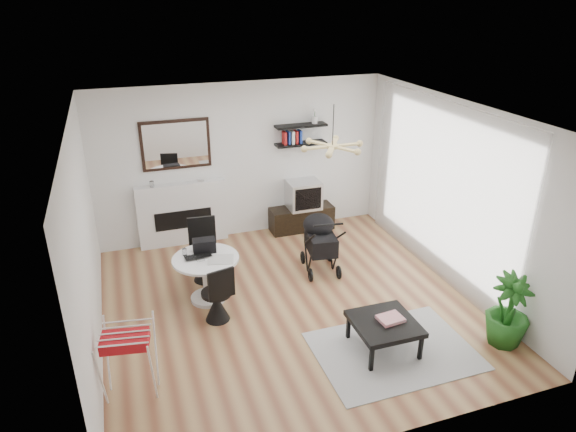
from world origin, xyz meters
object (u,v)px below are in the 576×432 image
object	(u,v)px
potted_plant	(508,311)
drying_rack	(129,362)
tv_console	(302,218)
coffee_table	(385,324)
stroller	(320,244)
dining_table	(207,272)
fireplace	(182,206)
crt_tv	(303,194)

from	to	relation	value
potted_plant	drying_rack	bearing A→B (deg)	172.65
tv_console	drying_rack	distance (m)	4.65
coffee_table	potted_plant	bearing A→B (deg)	-14.29
stroller	drying_rack	bearing A→B (deg)	-138.88
tv_console	stroller	world-z (taller)	stroller
tv_console	potted_plant	world-z (taller)	potted_plant
dining_table	coffee_table	world-z (taller)	dining_table
fireplace	coffee_table	distance (m)	4.15
fireplace	crt_tv	distance (m)	2.15
coffee_table	stroller	bearing A→B (deg)	89.56
crt_tv	stroller	bearing A→B (deg)	-100.25
crt_tv	potted_plant	world-z (taller)	potted_plant
tv_console	coffee_table	distance (m)	3.57
tv_console	crt_tv	distance (m)	0.47
coffee_table	potted_plant	size ratio (longest dim) A/B	0.81
crt_tv	tv_console	bearing A→B (deg)	172.89
dining_table	fireplace	bearing A→B (deg)	91.44
dining_table	tv_console	bearing A→B (deg)	40.57
stroller	dining_table	bearing A→B (deg)	-161.89
drying_rack	potted_plant	distance (m)	4.47
fireplace	drying_rack	xyz separation A→B (m)	(-1.08, -3.50, -0.25)
fireplace	coffee_table	size ratio (longest dim) A/B	2.84
potted_plant	coffee_table	bearing A→B (deg)	165.71
dining_table	drying_rack	xyz separation A→B (m)	(-1.13, -1.59, -0.01)
tv_console	crt_tv	world-z (taller)	crt_tv
stroller	coffee_table	xyz separation A→B (m)	(-0.02, -2.10, -0.07)
crt_tv	dining_table	bearing A→B (deg)	-139.84
drying_rack	potted_plant	xyz separation A→B (m)	(4.43, -0.57, 0.03)
fireplace	drying_rack	world-z (taller)	fireplace
potted_plant	dining_table	bearing A→B (deg)	146.78
stroller	coffee_table	bearing A→B (deg)	-82.06
crt_tv	drying_rack	world-z (taller)	crt_tv
fireplace	stroller	xyz separation A→B (m)	(1.88, -1.60, -0.26)
dining_table	crt_tv	bearing A→B (deg)	40.16
crt_tv	potted_plant	distance (m)	4.12
dining_table	coffee_table	size ratio (longest dim) A/B	1.21
crt_tv	drying_rack	distance (m)	4.67
fireplace	potted_plant	size ratio (longest dim) A/B	2.30
dining_table	drying_rack	world-z (taller)	drying_rack
fireplace	dining_table	size ratio (longest dim) A/B	2.35
stroller	potted_plant	xyz separation A→B (m)	(1.47, -2.48, 0.05)
coffee_table	crt_tv	bearing A→B (deg)	85.50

